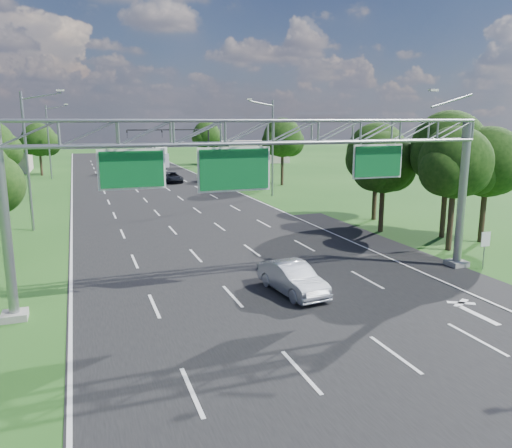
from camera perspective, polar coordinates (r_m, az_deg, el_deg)
name	(u,v)px	position (r m, az deg, el deg)	size (l,w,h in m)	color
ground	(187,220)	(41.12, -7.93, 0.45)	(220.00, 220.00, 0.00)	#1D4A16
road	(187,220)	(41.12, -7.93, 0.45)	(18.00, 180.00, 0.02)	black
road_flare	(414,259)	(30.90, 17.65, -3.82)	(3.00, 30.00, 0.02)	black
sign_gantry	(272,145)	(23.14, 1.86, 8.99)	(23.50, 1.00, 9.56)	gray
regulatory_sign	(485,243)	(29.76, 24.73, -1.94)	(0.60, 0.08, 2.10)	gray
traffic_signal	(186,139)	(76.17, -8.04, 9.56)	(12.21, 0.24, 7.00)	black
streetlight_l_near	(29,155)	(39.68, -24.47, 7.23)	(2.97, 0.22, 10.16)	gray
streetlight_l_far	(50,138)	(74.59, -22.49, 9.06)	(2.97, 0.22, 10.16)	gray
streetlight_r_mid	(271,144)	(53.24, 1.71, 9.18)	(2.97, 0.22, 10.16)	gray
tree_cluster_right	(427,160)	(36.86, 19.00, 6.96)	(9.91, 14.60, 8.68)	#2D2116
tree_verge_lc	(40,141)	(79.72, -23.49, 8.67)	(5.76, 4.80, 7.62)	#2D2116
tree_verge_rd	(283,140)	(62.48, 3.10, 9.61)	(5.76, 4.80, 8.28)	#2D2116
tree_verge_re	(207,136)	(90.36, -5.63, 9.97)	(5.76, 4.80, 7.84)	#2D2116
building_right	(252,152)	(97.17, -0.44, 8.27)	(12.00, 9.00, 4.00)	#A39588
silver_sedan	(293,278)	(23.65, 4.21, -6.21)	(1.53, 4.40, 1.45)	#B4B7C0
car_queue_b	(172,178)	(66.11, -9.57, 5.26)	(2.19, 4.75, 1.32)	black
car_queue_c	(107,170)	(77.51, -16.67, 5.94)	(1.76, 4.38, 1.49)	black
car_queue_d	(209,177)	(65.35, -5.37, 5.40)	(1.64, 4.69, 1.54)	beige
box_truck	(157,156)	(91.62, -11.24, 7.59)	(3.00, 9.08, 3.39)	white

